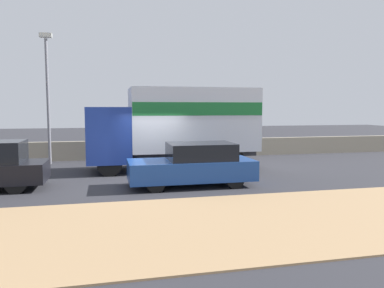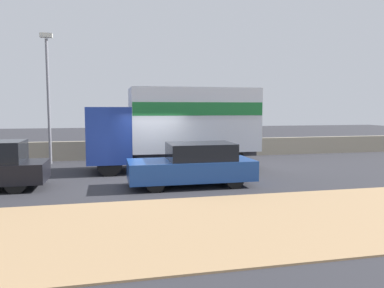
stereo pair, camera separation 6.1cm
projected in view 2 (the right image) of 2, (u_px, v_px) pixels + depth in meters
ground_plane at (158, 182)px, 13.65m from camera, size 80.00×80.00×0.00m
dirt_shoulder_foreground at (189, 225)px, 8.52m from camera, size 60.00×5.01×0.04m
stone_wall_backdrop at (142, 149)px, 20.01m from camera, size 60.00×0.35×0.98m
street_lamp at (48, 88)px, 17.75m from camera, size 0.56×0.28×6.18m
box_truck at (178, 123)px, 16.31m from camera, size 7.25×2.55×3.54m
car_hatchback at (194, 165)px, 12.90m from camera, size 4.30×1.75×1.48m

